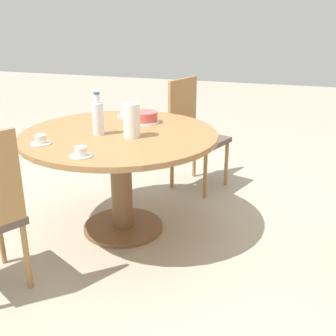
% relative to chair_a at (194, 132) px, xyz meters
% --- Properties ---
extents(ground_plane, '(14.00, 14.00, 0.00)m').
position_rel_chair_a_xyz_m(ground_plane, '(0.98, -0.30, -0.51)').
color(ground_plane, '#B2A893').
extents(dining_table, '(1.37, 1.37, 0.75)m').
position_rel_chair_a_xyz_m(dining_table, '(0.98, -0.30, 0.08)').
color(dining_table, brown).
rests_on(dining_table, ground_plane).
extents(chair_a, '(0.54, 0.54, 0.98)m').
position_rel_chair_a_xyz_m(chair_a, '(0.00, 0.00, 0.00)').
color(chair_a, '#A87A47').
rests_on(chair_a, ground_plane).
extents(coffee_pot, '(0.11, 0.11, 0.26)m').
position_rel_chair_a_xyz_m(coffee_pot, '(1.05, -0.17, 0.36)').
color(coffee_pot, white).
rests_on(coffee_pot, dining_table).
extents(water_bottle, '(0.08, 0.08, 0.29)m').
position_rel_chair_a_xyz_m(water_bottle, '(1.06, -0.41, 0.35)').
color(water_bottle, silver).
rests_on(water_bottle, dining_table).
extents(cake_main, '(0.22, 0.22, 0.08)m').
position_rel_chair_a_xyz_m(cake_main, '(0.67, -0.22, 0.28)').
color(cake_main, white).
rests_on(cake_main, dining_table).
extents(cup_a, '(0.13, 0.13, 0.06)m').
position_rel_chair_a_xyz_m(cup_a, '(1.37, -0.67, 0.26)').
color(cup_a, silver).
rests_on(cup_a, dining_table).
extents(cup_b, '(0.13, 0.13, 0.06)m').
position_rel_chair_a_xyz_m(cup_b, '(1.51, -0.31, 0.26)').
color(cup_b, silver).
rests_on(cup_b, dining_table).
extents(cup_c, '(0.13, 0.13, 0.06)m').
position_rel_chair_a_xyz_m(cup_c, '(0.53, -0.44, 0.26)').
color(cup_c, silver).
rests_on(cup_c, dining_table).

